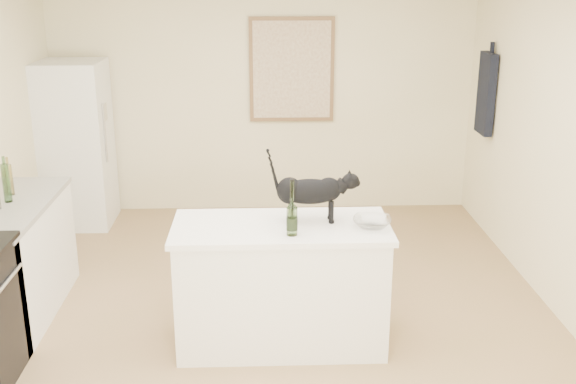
{
  "coord_description": "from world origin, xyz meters",
  "views": [
    {
      "loc": [
        -0.02,
        -4.65,
        2.58
      ],
      "look_at": [
        0.15,
        -0.15,
        1.12
      ],
      "focal_mm": 43.19,
      "sensor_mm": 36.0,
      "label": 1
    }
  ],
  "objects_px": {
    "fridge": "(75,144)",
    "wine_bottle": "(292,211)",
    "glass_bowl": "(372,223)",
    "black_cat": "(310,195)"
  },
  "relations": [
    {
      "from": "wine_bottle",
      "to": "glass_bowl",
      "type": "relative_size",
      "value": 1.31
    },
    {
      "from": "wine_bottle",
      "to": "glass_bowl",
      "type": "bearing_deg",
      "value": 12.89
    },
    {
      "from": "glass_bowl",
      "to": "black_cat",
      "type": "bearing_deg",
      "value": 163.42
    },
    {
      "from": "fridge",
      "to": "glass_bowl",
      "type": "distance_m",
      "value": 3.74
    },
    {
      "from": "black_cat",
      "to": "glass_bowl",
      "type": "xyz_separation_m",
      "value": [
        0.42,
        -0.12,
        -0.16
      ]
    },
    {
      "from": "fridge",
      "to": "wine_bottle",
      "type": "relative_size",
      "value": 5.02
    },
    {
      "from": "fridge",
      "to": "black_cat",
      "type": "bearing_deg",
      "value": -47.91
    },
    {
      "from": "black_cat",
      "to": "wine_bottle",
      "type": "xyz_separation_m",
      "value": [
        -0.13,
        -0.25,
        -0.03
      ]
    },
    {
      "from": "fridge",
      "to": "black_cat",
      "type": "xyz_separation_m",
      "value": [
        2.25,
        -2.49,
        0.25
      ]
    },
    {
      "from": "fridge",
      "to": "glass_bowl",
      "type": "height_order",
      "value": "fridge"
    }
  ]
}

